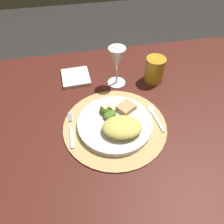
{
  "coord_description": "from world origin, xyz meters",
  "views": [
    {
      "loc": [
        -0.06,
        -0.52,
        1.32
      ],
      "look_at": [
        0.05,
        -0.01,
        0.75
      ],
      "focal_mm": 35.04,
      "sensor_mm": 36.0,
      "label": 1
    }
  ],
  "objects_px": {
    "dinner_plate": "(115,123)",
    "wine_glass": "(117,60)",
    "napkin": "(76,77)",
    "amber_tumbler": "(155,70)",
    "spoon": "(153,113)",
    "fork": "(71,131)",
    "dining_table": "(101,141)"
  },
  "relations": [
    {
      "from": "amber_tumbler",
      "to": "spoon",
      "type": "bearing_deg",
      "value": -108.67
    },
    {
      "from": "spoon",
      "to": "fork",
      "type": "bearing_deg",
      "value": -175.73
    },
    {
      "from": "dining_table",
      "to": "wine_glass",
      "type": "bearing_deg",
      "value": 59.4
    },
    {
      "from": "spoon",
      "to": "amber_tumbler",
      "type": "bearing_deg",
      "value": 71.33
    },
    {
      "from": "napkin",
      "to": "amber_tumbler",
      "type": "height_order",
      "value": "amber_tumbler"
    },
    {
      "from": "dining_table",
      "to": "dinner_plate",
      "type": "height_order",
      "value": "dinner_plate"
    },
    {
      "from": "amber_tumbler",
      "to": "dinner_plate",
      "type": "bearing_deg",
      "value": -134.28
    },
    {
      "from": "dinner_plate",
      "to": "napkin",
      "type": "relative_size",
      "value": 2.08
    },
    {
      "from": "spoon",
      "to": "amber_tumbler",
      "type": "relative_size",
      "value": 1.25
    },
    {
      "from": "fork",
      "to": "spoon",
      "type": "height_order",
      "value": "spoon"
    },
    {
      "from": "dining_table",
      "to": "wine_glass",
      "type": "xyz_separation_m",
      "value": [
        0.1,
        0.17,
        0.26
      ]
    },
    {
      "from": "dinner_plate",
      "to": "amber_tumbler",
      "type": "xyz_separation_m",
      "value": [
        0.21,
        0.22,
        0.04
      ]
    },
    {
      "from": "spoon",
      "to": "napkin",
      "type": "height_order",
      "value": "same"
    },
    {
      "from": "wine_glass",
      "to": "amber_tumbler",
      "type": "height_order",
      "value": "wine_glass"
    },
    {
      "from": "napkin",
      "to": "wine_glass",
      "type": "height_order",
      "value": "wine_glass"
    },
    {
      "from": "napkin",
      "to": "amber_tumbler",
      "type": "bearing_deg",
      "value": -13.38
    },
    {
      "from": "dinner_plate",
      "to": "napkin",
      "type": "distance_m",
      "value": 0.31
    },
    {
      "from": "dining_table",
      "to": "fork",
      "type": "bearing_deg",
      "value": -152.74
    },
    {
      "from": "dining_table",
      "to": "spoon",
      "type": "height_order",
      "value": "spoon"
    },
    {
      "from": "wine_glass",
      "to": "dining_table",
      "type": "bearing_deg",
      "value": -120.6
    },
    {
      "from": "wine_glass",
      "to": "fork",
      "type": "bearing_deg",
      "value": -132.25
    },
    {
      "from": "dinner_plate",
      "to": "amber_tumbler",
      "type": "bearing_deg",
      "value": 45.72
    },
    {
      "from": "dining_table",
      "to": "napkin",
      "type": "bearing_deg",
      "value": 104.76
    },
    {
      "from": "dining_table",
      "to": "napkin",
      "type": "relative_size",
      "value": 12.17
    },
    {
      "from": "dining_table",
      "to": "spoon",
      "type": "distance_m",
      "value": 0.25
    },
    {
      "from": "fork",
      "to": "spoon",
      "type": "relative_size",
      "value": 1.2
    },
    {
      "from": "dinner_plate",
      "to": "wine_glass",
      "type": "relative_size",
      "value": 1.56
    },
    {
      "from": "wine_glass",
      "to": "spoon",
      "type": "bearing_deg",
      "value": -65.65
    },
    {
      "from": "dinner_plate",
      "to": "amber_tumbler",
      "type": "relative_size",
      "value": 2.43
    },
    {
      "from": "napkin",
      "to": "amber_tumbler",
      "type": "xyz_separation_m",
      "value": [
        0.32,
        -0.08,
        0.05
      ]
    },
    {
      "from": "spoon",
      "to": "napkin",
      "type": "bearing_deg",
      "value": 133.68
    },
    {
      "from": "napkin",
      "to": "wine_glass",
      "type": "xyz_separation_m",
      "value": [
        0.16,
        -0.07,
        0.11
      ]
    }
  ]
}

